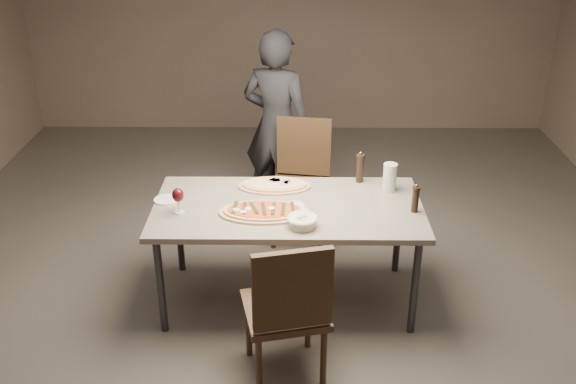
{
  "coord_description": "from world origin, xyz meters",
  "views": [
    {
      "loc": [
        0.04,
        -3.81,
        2.72
      ],
      "look_at": [
        0.0,
        0.0,
        0.85
      ],
      "focal_mm": 40.0,
      "sensor_mm": 36.0,
      "label": 1
    }
  ],
  "objects_px": {
    "zucchini_pizza": "(263,211)",
    "pepper_mill_left": "(360,168)",
    "dining_table": "(288,213)",
    "bread_basket": "(302,221)",
    "diner": "(277,126)",
    "ham_pizza": "(274,185)",
    "chair_far": "(302,173)",
    "carafe": "(390,177)",
    "chair_near": "(288,306)"
  },
  "relations": [
    {
      "from": "zucchini_pizza",
      "to": "diner",
      "type": "bearing_deg",
      "value": 63.1
    },
    {
      "from": "diner",
      "to": "bread_basket",
      "type": "bearing_deg",
      "value": 118.86
    },
    {
      "from": "bread_basket",
      "to": "pepper_mill_left",
      "type": "xyz_separation_m",
      "value": [
        0.42,
        0.67,
        0.07
      ]
    },
    {
      "from": "dining_table",
      "to": "bread_basket",
      "type": "xyz_separation_m",
      "value": [
        0.09,
        -0.29,
        0.1
      ]
    },
    {
      "from": "dining_table",
      "to": "ham_pizza",
      "type": "height_order",
      "value": "ham_pizza"
    },
    {
      "from": "bread_basket",
      "to": "carafe",
      "type": "relative_size",
      "value": 1.0
    },
    {
      "from": "carafe",
      "to": "chair_near",
      "type": "height_order",
      "value": "chair_near"
    },
    {
      "from": "ham_pizza",
      "to": "diner",
      "type": "height_order",
      "value": "diner"
    },
    {
      "from": "carafe",
      "to": "chair_near",
      "type": "relative_size",
      "value": 0.2
    },
    {
      "from": "dining_table",
      "to": "pepper_mill_left",
      "type": "relative_size",
      "value": 7.74
    },
    {
      "from": "zucchini_pizza",
      "to": "carafe",
      "type": "distance_m",
      "value": 0.94
    },
    {
      "from": "pepper_mill_left",
      "to": "chair_near",
      "type": "distance_m",
      "value": 1.36
    },
    {
      "from": "ham_pizza",
      "to": "carafe",
      "type": "xyz_separation_m",
      "value": [
        0.8,
        -0.04,
        0.08
      ]
    },
    {
      "from": "chair_far",
      "to": "bread_basket",
      "type": "bearing_deg",
      "value": 97.9
    },
    {
      "from": "zucchini_pizza",
      "to": "pepper_mill_left",
      "type": "xyz_separation_m",
      "value": [
        0.67,
        0.5,
        0.09
      ]
    },
    {
      "from": "zucchini_pizza",
      "to": "chair_near",
      "type": "xyz_separation_m",
      "value": [
        0.17,
        -0.73,
        -0.22
      ]
    },
    {
      "from": "pepper_mill_left",
      "to": "chair_far",
      "type": "distance_m",
      "value": 0.76
    },
    {
      "from": "dining_table",
      "to": "chair_far",
      "type": "relative_size",
      "value": 1.83
    },
    {
      "from": "zucchini_pizza",
      "to": "chair_near",
      "type": "bearing_deg",
      "value": -101.98
    },
    {
      "from": "chair_near",
      "to": "chair_far",
      "type": "bearing_deg",
      "value": 74.34
    },
    {
      "from": "zucchini_pizza",
      "to": "pepper_mill_left",
      "type": "height_order",
      "value": "pepper_mill_left"
    },
    {
      "from": "dining_table",
      "to": "zucchini_pizza",
      "type": "bearing_deg",
      "value": -143.73
    },
    {
      "from": "ham_pizza",
      "to": "chair_near",
      "type": "xyz_separation_m",
      "value": [
        0.11,
        -1.13,
        -0.22
      ]
    },
    {
      "from": "chair_far",
      "to": "ham_pizza",
      "type": "bearing_deg",
      "value": 81.6
    },
    {
      "from": "zucchini_pizza",
      "to": "carafe",
      "type": "bearing_deg",
      "value": -2.46
    },
    {
      "from": "carafe",
      "to": "chair_near",
      "type": "distance_m",
      "value": 1.32
    },
    {
      "from": "ham_pizza",
      "to": "bread_basket",
      "type": "height_order",
      "value": "bread_basket"
    },
    {
      "from": "dining_table",
      "to": "chair_far",
      "type": "distance_m",
      "value": 0.97
    },
    {
      "from": "dining_table",
      "to": "ham_pizza",
      "type": "relative_size",
      "value": 3.52
    },
    {
      "from": "zucchini_pizza",
      "to": "carafe",
      "type": "height_order",
      "value": "carafe"
    },
    {
      "from": "bread_basket",
      "to": "carafe",
      "type": "bearing_deg",
      "value": 40.69
    },
    {
      "from": "zucchini_pizza",
      "to": "bread_basket",
      "type": "distance_m",
      "value": 0.3
    },
    {
      "from": "chair_far",
      "to": "pepper_mill_left",
      "type": "bearing_deg",
      "value": 133.99
    },
    {
      "from": "dining_table",
      "to": "diner",
      "type": "bearing_deg",
      "value": 94.75
    },
    {
      "from": "pepper_mill_left",
      "to": "ham_pizza",
      "type": "bearing_deg",
      "value": -170.75
    },
    {
      "from": "zucchini_pizza",
      "to": "bread_basket",
      "type": "relative_size",
      "value": 2.98
    },
    {
      "from": "carafe",
      "to": "diner",
      "type": "distance_m",
      "value": 1.35
    },
    {
      "from": "ham_pizza",
      "to": "carafe",
      "type": "bearing_deg",
      "value": 7.41
    },
    {
      "from": "chair_far",
      "to": "diner",
      "type": "bearing_deg",
      "value": -51.1
    },
    {
      "from": "dining_table",
      "to": "diner",
      "type": "relative_size",
      "value": 1.09
    },
    {
      "from": "chair_near",
      "to": "diner",
      "type": "xyz_separation_m",
      "value": [
        -0.12,
        2.16,
        0.28
      ]
    },
    {
      "from": "ham_pizza",
      "to": "bread_basket",
      "type": "relative_size",
      "value": 2.58
    },
    {
      "from": "dining_table",
      "to": "diner",
      "type": "distance_m",
      "value": 1.32
    },
    {
      "from": "zucchini_pizza",
      "to": "carafe",
      "type": "xyz_separation_m",
      "value": [
        0.86,
        0.36,
        0.08
      ]
    },
    {
      "from": "chair_near",
      "to": "chair_far",
      "type": "distance_m",
      "value": 1.8
    },
    {
      "from": "carafe",
      "to": "bread_basket",
      "type": "bearing_deg",
      "value": -139.31
    },
    {
      "from": "dining_table",
      "to": "ham_pizza",
      "type": "distance_m",
      "value": 0.31
    },
    {
      "from": "carafe",
      "to": "chair_near",
      "type": "bearing_deg",
      "value": -122.72
    },
    {
      "from": "dining_table",
      "to": "ham_pizza",
      "type": "bearing_deg",
      "value": 109.44
    },
    {
      "from": "diner",
      "to": "carafe",
      "type": "bearing_deg",
      "value": 148.93
    }
  ]
}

